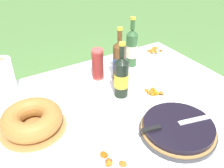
{
  "coord_description": "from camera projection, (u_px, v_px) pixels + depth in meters",
  "views": [
    {
      "loc": [
        -0.54,
        -0.9,
        1.53
      ],
      "look_at": [
        0.08,
        0.13,
        0.75
      ],
      "focal_mm": 40.0,
      "sensor_mm": 36.0,
      "label": 1
    }
  ],
  "objects": [
    {
      "name": "snack_plate_near",
      "position": [
        153.0,
        94.0,
        1.43
      ],
      "size": [
        0.2,
        0.2,
        0.05
      ],
      "color": "white",
      "rests_on": "tablecloth"
    },
    {
      "name": "juice_bottle_red",
      "position": [
        121.0,
        77.0,
        1.38
      ],
      "size": [
        0.08,
        0.08,
        0.33
      ],
      "color": "black",
      "rests_on": "tablecloth"
    },
    {
      "name": "garden_table",
      "position": [
        112.0,
        118.0,
        1.37
      ],
      "size": [
        1.58,
        1.12,
        0.69
      ],
      "color": "brown",
      "rests_on": "ground_plane"
    },
    {
      "name": "bundt_cake",
      "position": [
        32.0,
        120.0,
        1.19
      ],
      "size": [
        0.32,
        0.32,
        0.1
      ],
      "color": "#B78447",
      "rests_on": "tablecloth"
    },
    {
      "name": "tablecloth",
      "position": [
        112.0,
        111.0,
        1.34
      ],
      "size": [
        1.59,
        1.13,
        0.1
      ],
      "color": "white",
      "rests_on": "garden_table"
    },
    {
      "name": "paper_towel_roll",
      "position": [
        4.0,
        76.0,
        1.41
      ],
      "size": [
        0.11,
        0.11,
        0.21
      ],
      "color": "white",
      "rests_on": "tablecloth"
    },
    {
      "name": "serving_knife",
      "position": [
        173.0,
        124.0,
        1.14
      ],
      "size": [
        0.37,
        0.11,
        0.01
      ],
      "rotation": [
        0.0,
        0.0,
        6.04
      ],
      "color": "silver",
      "rests_on": "berry_tart"
    },
    {
      "name": "snack_plate_left",
      "position": [
        154.0,
        51.0,
        1.91
      ],
      "size": [
        0.19,
        0.19,
        0.05
      ],
      "color": "white",
      "rests_on": "tablecloth"
    },
    {
      "name": "cup_stack",
      "position": [
        98.0,
        64.0,
        1.55
      ],
      "size": [
        0.07,
        0.07,
        0.2
      ],
      "color": "#E04C47",
      "rests_on": "tablecloth"
    },
    {
      "name": "snack_plate_right",
      "position": [
        109.0,
        166.0,
        1.01
      ],
      "size": [
        0.21,
        0.21,
        0.05
      ],
      "color": "white",
      "rests_on": "tablecloth"
    },
    {
      "name": "berry_tart",
      "position": [
        178.0,
        129.0,
        1.17
      ],
      "size": [
        0.36,
        0.36,
        0.06
      ],
      "color": "#38383D",
      "rests_on": "tablecloth"
    },
    {
      "name": "cider_bottle_amber",
      "position": [
        119.0,
        60.0,
        1.53
      ],
      "size": [
        0.08,
        0.08,
        0.34
      ],
      "color": "brown",
      "rests_on": "tablecloth"
    },
    {
      "name": "cider_bottle_green",
      "position": [
        132.0,
        48.0,
        1.68
      ],
      "size": [
        0.08,
        0.08,
        0.34
      ],
      "color": "#2D562D",
      "rests_on": "tablecloth"
    }
  ]
}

